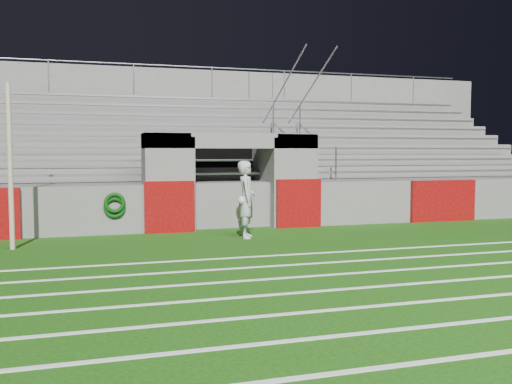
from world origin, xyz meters
name	(u,v)px	position (x,y,z in m)	size (l,w,h in m)	color
ground	(272,247)	(0.00, 0.00, 0.00)	(90.00, 90.00, 0.00)	#16460B
field_post	(10,167)	(-5.44, 1.42, 1.79)	(0.11, 0.11, 3.58)	#BEAE8D
field_markings	(389,305)	(0.00, -5.00, 0.01)	(28.00, 8.09, 0.01)	white
stadium_structure	(199,169)	(0.00, 7.97, 1.49)	(26.00, 8.48, 5.42)	#605E5B
goalkeeper_with_ball	(247,199)	(-0.13, 1.51, 0.95)	(0.63, 0.79, 1.89)	#B0B4BB
hose_coil	(115,205)	(-3.19, 2.93, 0.76)	(0.55, 0.15, 0.66)	#0C3C0E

